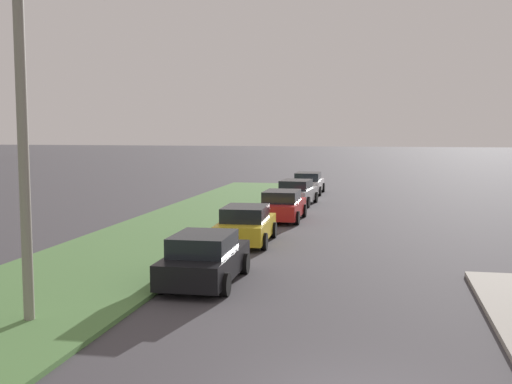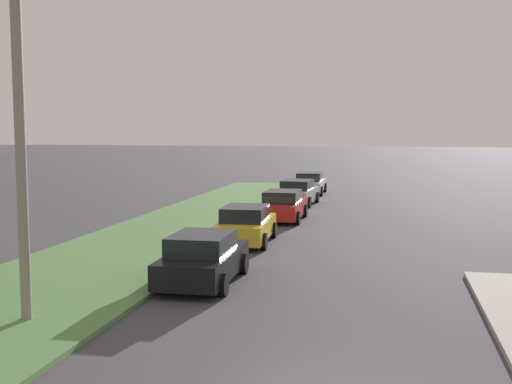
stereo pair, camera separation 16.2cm
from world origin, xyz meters
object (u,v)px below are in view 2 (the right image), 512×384
Objects in this scene: parked_car_yellow at (246,225)px; parked_car_black at (203,259)px; parked_car_red at (283,206)px; streetlight at (33,131)px; parked_car_white at (310,183)px; parked_car_silver at (298,193)px.

parked_car_black is at bearing 179.39° from parked_car_yellow.
parked_car_black is 0.99× the size of parked_car_yellow.
parked_car_red is 0.57× the size of streetlight.
parked_car_black is 25.85m from parked_car_white.
parked_car_white is (6.46, 0.08, 0.00)m from parked_car_silver.
parked_car_black is 0.58× the size of streetlight.
parked_car_black is at bearing 179.13° from parked_car_red.
parked_car_red is 12.92m from parked_car_white.
streetlight is at bearing 171.23° from parked_car_red.
parked_car_black and parked_car_yellow have the same top height.
parked_car_red is 0.98× the size of parked_car_silver.
parked_car_black and parked_car_white have the same top height.
parked_car_black is at bearing -176.57° from parked_car_silver.
streetlight is (-23.96, 2.49, 3.67)m from parked_car_silver.
parked_car_silver is 24.37m from streetlight.
parked_car_white is 30.74m from streetlight.
streetlight is (-11.11, 2.28, 3.67)m from parked_car_yellow.
parked_car_silver is at bearing -179.77° from parked_car_white.
parked_car_black is at bearing 179.74° from parked_car_white.
parked_car_red is at bearing -179.26° from parked_car_white.
parked_car_yellow is 0.58× the size of streetlight.
parked_car_red is at bearing -6.10° from parked_car_yellow.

